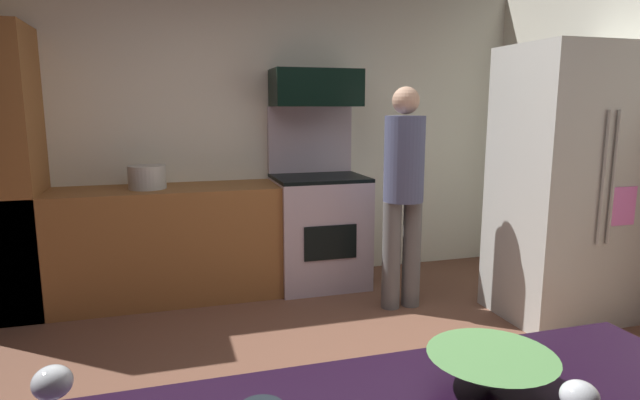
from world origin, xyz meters
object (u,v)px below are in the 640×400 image
object	(u,v)px
oven_range	(319,226)
person_cook	(403,187)
refrigerator	(566,185)
microwave	(316,88)
mixing_bowl_small	(491,372)
stock_pot	(147,177)
wine_glass_mid	(53,388)

from	to	relation	value
oven_range	person_cook	bearing A→B (deg)	-57.36
oven_range	person_cook	size ratio (longest dim) A/B	0.92
person_cook	oven_range	bearing A→B (deg)	122.64
refrigerator	person_cook	xyz separation A→B (m)	(-1.05, 0.47, -0.04)
microwave	person_cook	world-z (taller)	microwave
oven_range	refrigerator	xyz separation A→B (m)	(1.51, -1.17, 0.46)
refrigerator	mixing_bowl_small	bearing A→B (deg)	-134.28
oven_range	mixing_bowl_small	bearing A→B (deg)	-99.82
microwave	mixing_bowl_small	size ratio (longest dim) A/B	2.60
stock_pot	oven_range	bearing A→B (deg)	-0.22
microwave	refrigerator	xyz separation A→B (m)	(1.51, -1.26, -0.71)
microwave	stock_pot	xyz separation A→B (m)	(-1.39, -0.08, -0.69)
person_cook	stock_pot	size ratio (longest dim) A/B	5.87
microwave	person_cook	distance (m)	1.18
oven_range	wine_glass_mid	world-z (taller)	oven_range
oven_range	refrigerator	bearing A→B (deg)	-37.90
mixing_bowl_small	stock_pot	world-z (taller)	stock_pot
wine_glass_mid	oven_range	bearing A→B (deg)	65.92
person_cook	stock_pot	distance (m)	1.97
person_cook	wine_glass_mid	bearing A→B (deg)	-126.79
oven_range	wine_glass_mid	distance (m)	3.61
wine_glass_mid	stock_pot	size ratio (longest dim) A/B	0.58
mixing_bowl_small	wine_glass_mid	world-z (taller)	wine_glass_mid
refrigerator	wine_glass_mid	xyz separation A→B (m)	(-2.96, -2.09, 0.05)
mixing_bowl_small	wine_glass_mid	distance (m)	0.89
oven_range	microwave	bearing A→B (deg)	90.00
refrigerator	mixing_bowl_small	world-z (taller)	refrigerator
stock_pot	refrigerator	bearing A→B (deg)	-22.16
oven_range	stock_pot	xyz separation A→B (m)	(-1.39, 0.01, 0.47)
person_cook	microwave	bearing A→B (deg)	119.75
oven_range	mixing_bowl_small	size ratio (longest dim) A/B	5.37
person_cook	mixing_bowl_small	distance (m)	2.79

